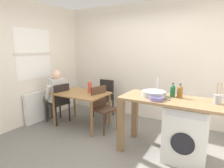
{
  "coord_description": "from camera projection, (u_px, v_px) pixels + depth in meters",
  "views": [
    {
      "loc": [
        1.52,
        -2.48,
        1.68
      ],
      "look_at": [
        -0.17,
        0.45,
        1.03
      ],
      "focal_mm": 29.9,
      "sensor_mm": 36.0,
      "label": 1
    }
  ],
  "objects": [
    {
      "name": "wall_window_side",
      "position": [
        21.0,
        64.0,
        3.97
      ],
      "size": [
        0.12,
        3.8,
        2.7
      ],
      "color": "silver",
      "rests_on": "ground_plane"
    },
    {
      "name": "chair_person_seat",
      "position": [
        60.0,
        101.0,
        4.2
      ],
      "size": [
        0.46,
        0.46,
        0.9
      ],
      "rotation": [
        0.0,
        0.0,
        1.41
      ],
      "color": "black",
      "rests_on": "ground_plane"
    },
    {
      "name": "kitchen_counter",
      "position": [
        156.0,
        106.0,
        2.98
      ],
      "size": [
        1.5,
        0.68,
        0.92
      ],
      "color": "olive",
      "rests_on": "ground_plane"
    },
    {
      "name": "chair_spare_by_wall",
      "position": [
        105.0,
        96.0,
        4.64
      ],
      "size": [
        0.41,
        0.41,
        0.9
      ],
      "rotation": [
        0.0,
        0.0,
        3.16
      ],
      "color": "black",
      "rests_on": "ground_plane"
    },
    {
      "name": "bottle_squat_brown",
      "position": [
        180.0,
        91.0,
        2.88
      ],
      "size": [
        0.08,
        0.08,
        0.22
      ],
      "color": "brown",
      "rests_on": "kitchen_counter"
    },
    {
      "name": "utensil_crock",
      "position": [
        218.0,
        99.0,
        2.57
      ],
      "size": [
        0.11,
        0.11,
        0.3
      ],
      "color": "gray",
      "rests_on": "kitchen_counter"
    },
    {
      "name": "chair_opposite",
      "position": [
        102.0,
        106.0,
        3.85
      ],
      "size": [
        0.49,
        0.49,
        0.9
      ],
      "rotation": [
        0.0,
        0.0,
        -1.85
      ],
      "color": "#4C3323",
      "rests_on": "ground_plane"
    },
    {
      "name": "dining_table",
      "position": [
        82.0,
        97.0,
        4.0
      ],
      "size": [
        1.1,
        0.76,
        0.74
      ],
      "color": "#9E7042",
      "rests_on": "ground_plane"
    },
    {
      "name": "seated_person",
      "position": [
        55.0,
        93.0,
        4.27
      ],
      "size": [
        0.53,
        0.53,
        1.2
      ],
      "rotation": [
        0.0,
        0.0,
        1.41
      ],
      "color": "#595651",
      "rests_on": "ground_plane"
    },
    {
      "name": "wall_back",
      "position": [
        146.0,
        62.0,
        4.4
      ],
      "size": [
        4.6,
        0.1,
        2.7
      ],
      "primitive_type": "cube",
      "color": "silver",
      "rests_on": "ground_plane"
    },
    {
      "name": "vase",
      "position": [
        90.0,
        87.0,
        3.97
      ],
      "size": [
        0.09,
        0.09,
        0.23
      ],
      "primitive_type": "cylinder",
      "color": "#D84C38",
      "rests_on": "dining_table"
    },
    {
      "name": "scissors",
      "position": [
        165.0,
        100.0,
        2.78
      ],
      "size": [
        0.15,
        0.06,
        0.01
      ],
      "color": "#B2B2B7",
      "rests_on": "kitchen_counter"
    },
    {
      "name": "tap",
      "position": [
        157.0,
        86.0,
        3.1
      ],
      "size": [
        0.02,
        0.02,
        0.28
      ],
      "primitive_type": "cylinder",
      "color": "#B2B2B7",
      "rests_on": "kitchen_counter"
    },
    {
      "name": "ground_plane",
      "position": [
        107.0,
        148.0,
        3.17
      ],
      "size": [
        5.46,
        5.46,
        0.0
      ],
      "primitive_type": "plane",
      "color": "slate"
    },
    {
      "name": "mixing_bowl",
      "position": [
        156.0,
        98.0,
        2.75
      ],
      "size": [
        0.2,
        0.2,
        0.06
      ],
      "color": "slate",
      "rests_on": "kitchen_counter"
    },
    {
      "name": "bottle_tall_green",
      "position": [
        173.0,
        91.0,
        2.94
      ],
      "size": [
        0.08,
        0.08,
        0.22
      ],
      "color": "#19592D",
      "rests_on": "kitchen_counter"
    },
    {
      "name": "radiator",
      "position": [
        40.0,
        106.0,
        4.35
      ],
      "size": [
        0.1,
        0.8,
        0.7
      ],
      "primitive_type": "cube",
      "color": "white",
      "rests_on": "ground_plane"
    },
    {
      "name": "washing_machine",
      "position": [
        186.0,
        132.0,
        2.81
      ],
      "size": [
        0.6,
        0.61,
        0.86
      ],
      "color": "silver",
      "rests_on": "ground_plane"
    },
    {
      "name": "sink_basin",
      "position": [
        154.0,
        94.0,
        2.97
      ],
      "size": [
        0.38,
        0.38,
        0.09
      ],
      "primitive_type": "cylinder",
      "color": "#9EA0A5",
      "rests_on": "kitchen_counter"
    }
  ]
}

